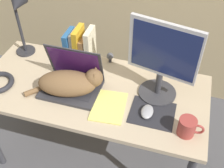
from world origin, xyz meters
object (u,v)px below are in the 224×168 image
(notepad, at_px, (109,106))
(mug, at_px, (187,127))
(desk_lamp, at_px, (19,15))
(webcam, at_px, (110,56))
(computer_mouse, at_px, (147,112))
(laptop, at_px, (72,81))
(book_row, at_px, (80,46))
(cat, at_px, (70,83))
(external_monitor, at_px, (162,59))

(notepad, height_order, mug, mug)
(desk_lamp, distance_m, webcam, 0.63)
(computer_mouse, bearing_deg, laptop, 170.14)
(book_row, height_order, webcam, book_row)
(laptop, height_order, notepad, laptop)
(cat, xyz_separation_m, book_row, (-0.05, 0.30, 0.04))
(cat, relative_size, computer_mouse, 4.18)
(computer_mouse, bearing_deg, notepad, -177.61)
(external_monitor, bearing_deg, laptop, -169.31)
(webcam, relative_size, mug, 0.53)
(desk_lamp, bearing_deg, book_row, 7.78)
(external_monitor, distance_m, computer_mouse, 0.30)
(laptop, bearing_deg, notepad, -19.66)
(notepad, bearing_deg, computer_mouse, 2.39)
(webcam, height_order, mug, mug)
(external_monitor, relative_size, webcam, 6.70)
(desk_lamp, distance_m, notepad, 0.80)
(cat, bearing_deg, desk_lamp, 149.26)
(external_monitor, height_order, book_row, external_monitor)
(laptop, relative_size, book_row, 1.38)
(cat, bearing_deg, laptop, 98.36)
(external_monitor, bearing_deg, mug, -52.24)
(cat, relative_size, notepad, 1.71)
(laptop, height_order, book_row, laptop)
(book_row, bearing_deg, external_monitor, -17.30)
(external_monitor, xyz_separation_m, desk_lamp, (-0.92, 0.12, 0.05))
(cat, height_order, mug, cat)
(desk_lamp, height_order, webcam, desk_lamp)
(laptop, distance_m, webcam, 0.34)
(cat, xyz_separation_m, mug, (0.69, -0.12, -0.02))
(cat, relative_size, desk_lamp, 0.96)
(cat, distance_m, notepad, 0.27)
(webcam, bearing_deg, external_monitor, -30.41)
(computer_mouse, relative_size, desk_lamp, 0.23)
(book_row, height_order, desk_lamp, desk_lamp)
(computer_mouse, height_order, webcam, webcam)
(computer_mouse, relative_size, book_row, 0.42)
(external_monitor, bearing_deg, notepad, -142.72)
(desk_lamp, distance_m, mug, 1.20)
(cat, bearing_deg, notepad, -11.91)
(cat, bearing_deg, mug, -9.58)
(cat, height_order, computer_mouse, cat)
(external_monitor, xyz_separation_m, computer_mouse, (-0.03, -0.18, -0.24))
(computer_mouse, relative_size, mug, 0.79)
(external_monitor, height_order, computer_mouse, external_monitor)
(desk_lamp, bearing_deg, webcam, 8.90)
(computer_mouse, height_order, book_row, book_row)
(cat, distance_m, webcam, 0.37)
(cat, bearing_deg, external_monitor, 15.07)
(cat, relative_size, book_row, 1.77)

